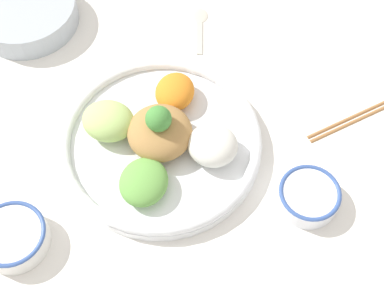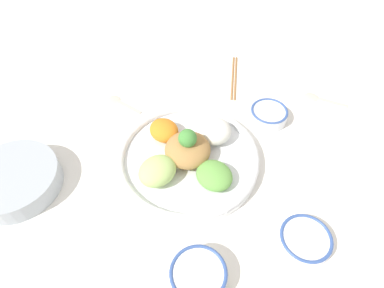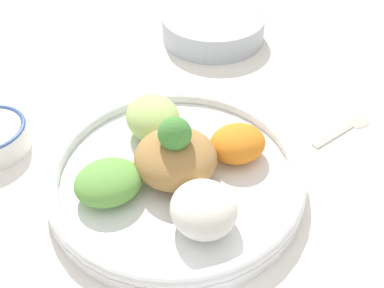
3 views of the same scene
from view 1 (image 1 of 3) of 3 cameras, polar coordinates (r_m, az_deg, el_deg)
The scene contains 7 objects.
ground_plane at distance 0.97m, azimuth -1.37°, elevation -1.80°, with size 2.40×2.40×0.00m, color white.
salad_platter at distance 0.96m, azimuth -3.41°, elevation 0.48°, with size 0.37×0.37×0.12m.
rice_bowl_blue at distance 0.93m, azimuth -18.55°, elevation -9.37°, with size 0.12×0.12×0.04m.
sauce_bowl_dark at distance 0.94m, azimuth 12.33°, elevation -5.44°, with size 0.11×0.11×0.04m.
side_serving_bowl at distance 1.20m, azimuth -17.36°, elevation 13.33°, with size 0.21×0.21×0.05m.
chopsticks_pair_near at distance 1.06m, azimuth 17.34°, elevation 2.84°, with size 0.05×0.22×0.01m.
serving_spoon_main at distance 1.16m, azimuth 0.81°, elevation 12.70°, with size 0.13×0.06×0.01m.
Camera 1 is at (0.45, -0.12, 0.85)m, focal length 50.00 mm.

